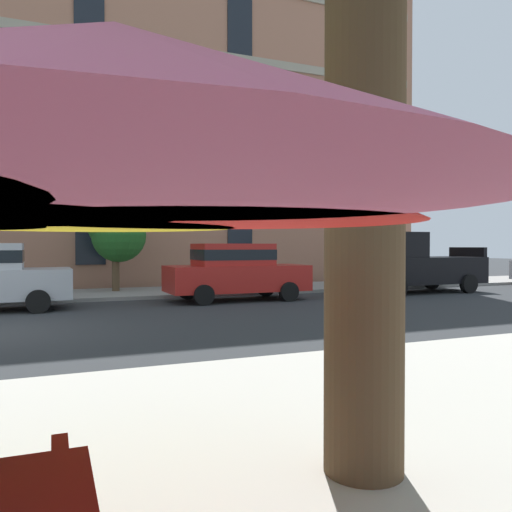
% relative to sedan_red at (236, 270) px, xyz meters
% --- Properties ---
extents(apartment_building, '(36.35, 12.08, 19.20)m').
position_rel_sedan_red_xyz_m(apartment_building, '(-6.91, 11.29, 8.65)').
color(apartment_building, '#A87056').
rests_on(apartment_building, ground).
extents(sedan_red, '(4.40, 1.98, 1.78)m').
position_rel_sedan_red_xyz_m(sedan_red, '(0.00, 0.00, 0.00)').
color(sedan_red, '#B21E19').
rests_on(sedan_red, ground).
extents(pickup_black, '(5.10, 2.12, 2.20)m').
position_rel_sedan_red_xyz_m(pickup_black, '(6.84, 0.00, 0.08)').
color(pickup_black, black).
rests_on(pickup_black, ground).
extents(street_tree_middle, '(2.05, 1.92, 3.39)m').
position_rel_sedan_red_xyz_m(street_tree_middle, '(-3.12, 3.55, 1.30)').
color(street_tree_middle, brown).
rests_on(street_tree_middle, ground).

